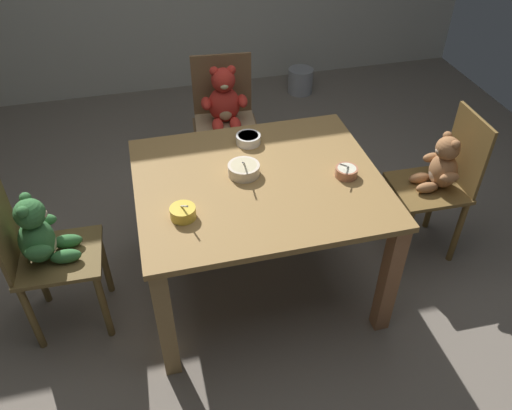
# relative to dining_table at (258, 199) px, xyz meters

# --- Properties ---
(ground_plane) EXTENTS (5.20, 5.20, 0.04)m
(ground_plane) POSITION_rel_dining_table_xyz_m (0.00, 0.00, -0.62)
(ground_plane) COLOR #72685C
(dining_table) EXTENTS (1.19, 1.01, 0.72)m
(dining_table) POSITION_rel_dining_table_xyz_m (0.00, 0.00, 0.00)
(dining_table) COLOR olive
(dining_table) RESTS_ON ground_plane
(teddy_chair_near_right) EXTENTS (0.39, 0.37, 0.88)m
(teddy_chair_near_right) POSITION_rel_dining_table_xyz_m (1.05, 0.04, -0.07)
(teddy_chair_near_right) COLOR brown
(teddy_chair_near_right) RESTS_ON ground_plane
(teddy_chair_near_left) EXTENTS (0.41, 0.38, 0.96)m
(teddy_chair_near_left) POSITION_rel_dining_table_xyz_m (-1.05, -0.02, -0.04)
(teddy_chair_near_left) COLOR brown
(teddy_chair_near_left) RESTS_ON ground_plane
(teddy_chair_far_center) EXTENTS (0.45, 0.42, 0.90)m
(teddy_chair_far_center) POSITION_rel_dining_table_xyz_m (0.02, 0.95, -0.03)
(teddy_chair_far_center) COLOR brown
(teddy_chair_far_center) RESTS_ON ground_plane
(porridge_bowl_white_far_center) EXTENTS (0.13, 0.13, 0.05)m
(porridge_bowl_white_far_center) POSITION_rel_dining_table_xyz_m (0.03, 0.33, 0.15)
(porridge_bowl_white_far_center) COLOR white
(porridge_bowl_white_far_center) RESTS_ON dining_table
(porridge_bowl_cream_center) EXTENTS (0.16, 0.17, 0.13)m
(porridge_bowl_cream_center) POSITION_rel_dining_table_xyz_m (-0.06, 0.06, 0.15)
(porridge_bowl_cream_center) COLOR beige
(porridge_bowl_cream_center) RESTS_ON dining_table
(porridge_bowl_terracotta_near_right) EXTENTS (0.11, 0.11, 0.10)m
(porridge_bowl_terracotta_near_right) POSITION_rel_dining_table_xyz_m (0.42, -0.08, 0.15)
(porridge_bowl_terracotta_near_right) COLOR #B67151
(porridge_bowl_terracotta_near_right) RESTS_ON dining_table
(porridge_bowl_yellow_near_left) EXTENTS (0.12, 0.12, 0.11)m
(porridge_bowl_yellow_near_left) POSITION_rel_dining_table_xyz_m (-0.39, -0.19, 0.15)
(porridge_bowl_yellow_near_left) COLOR yellow
(porridge_bowl_yellow_near_left) RESTS_ON dining_table
(metal_pail) EXTENTS (0.22, 0.22, 0.22)m
(metal_pail) POSITION_rel_dining_table_xyz_m (0.94, 2.15, -0.49)
(metal_pail) COLOR #93969B
(metal_pail) RESTS_ON ground_plane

